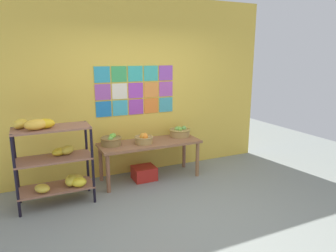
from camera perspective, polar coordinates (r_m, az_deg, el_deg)
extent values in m
plane|color=gray|center=(3.97, 4.07, -17.30)|extent=(9.79, 9.79, 0.00)
cube|color=gold|center=(5.22, -6.02, 7.12)|extent=(4.88, 0.06, 2.95)
cube|color=teal|center=(5.01, -12.14, 9.31)|extent=(0.25, 0.01, 0.25)
cube|color=#3AA759|center=(5.08, -9.06, 9.48)|extent=(0.25, 0.01, 0.25)
cube|color=#36B3A7|center=(5.17, -6.08, 9.62)|extent=(0.25, 0.01, 0.25)
cube|color=#3BB4A3|center=(5.26, -3.19, 9.74)|extent=(0.25, 0.01, 0.25)
cube|color=purple|center=(5.37, -0.41, 9.82)|extent=(0.25, 0.01, 0.25)
cube|color=#9E4FA7|center=(5.04, -11.99, 6.18)|extent=(0.25, 0.01, 0.25)
cube|color=#EEE6CB|center=(5.11, -8.95, 6.39)|extent=(0.25, 0.01, 0.25)
cube|color=purple|center=(5.19, -6.00, 6.58)|extent=(0.25, 0.01, 0.25)
cube|color=orange|center=(5.28, -3.15, 6.74)|extent=(0.25, 0.01, 0.25)
cube|color=#AF51AD|center=(5.39, -0.41, 6.89)|extent=(0.25, 0.01, 0.25)
cube|color=#1F76BB|center=(5.08, -11.84, 3.08)|extent=(0.25, 0.01, 0.25)
cube|color=#3CAABE|center=(5.14, -8.84, 3.33)|extent=(0.25, 0.01, 0.25)
cube|color=purple|center=(5.23, -5.93, 3.57)|extent=(0.25, 0.01, 0.25)
cube|color=orange|center=(5.32, -3.11, 3.78)|extent=(0.25, 0.01, 0.25)
cube|color=teal|center=(5.43, -0.40, 3.99)|extent=(0.25, 0.01, 0.25)
cylinder|color=black|center=(4.27, -26.40, -8.47)|extent=(0.04, 0.04, 1.08)
cylinder|color=black|center=(4.33, -13.76, -7.16)|extent=(0.04, 0.04, 1.08)
cylinder|color=black|center=(4.66, -26.33, -6.72)|extent=(0.04, 0.04, 1.08)
cylinder|color=black|center=(4.71, -14.77, -5.55)|extent=(0.04, 0.04, 1.08)
cube|color=#93614B|center=(4.58, -19.97, -10.67)|extent=(0.98, 0.45, 0.03)
ellipsoid|color=yellow|center=(4.46, -16.19, -9.96)|extent=(0.24, 0.21, 0.13)
ellipsoid|color=gold|center=(4.53, -17.53, -9.58)|extent=(0.23, 0.29, 0.15)
ellipsoid|color=yellow|center=(4.61, -16.90, -9.28)|extent=(0.27, 0.21, 0.12)
ellipsoid|color=gold|center=(4.45, -22.28, -10.65)|extent=(0.26, 0.28, 0.11)
cube|color=#93614B|center=(4.43, -20.39, -5.68)|extent=(0.98, 0.45, 0.02)
ellipsoid|color=gold|center=(4.50, -18.15, -4.23)|extent=(0.25, 0.25, 0.13)
ellipsoid|color=yellow|center=(4.49, -19.51, -4.50)|extent=(0.27, 0.25, 0.10)
cube|color=#93614B|center=(4.32, -20.82, -0.39)|extent=(0.98, 0.45, 0.02)
ellipsoid|color=gold|center=(4.39, -25.68, 0.37)|extent=(0.26, 0.30, 0.12)
ellipsoid|color=yellow|center=(4.27, -22.00, 0.42)|extent=(0.28, 0.18, 0.13)
ellipsoid|color=yellow|center=(4.23, -23.26, 0.25)|extent=(0.33, 0.25, 0.14)
cube|color=brown|center=(5.01, -3.40, -3.18)|extent=(1.64, 0.60, 0.04)
cylinder|color=brown|center=(4.68, -11.04, -8.67)|extent=(0.06, 0.06, 0.59)
cylinder|color=#8D603C|center=(5.22, 5.47, -6.18)|extent=(0.06, 0.06, 0.59)
cylinder|color=#8E583C|center=(5.12, -12.37, -6.82)|extent=(0.06, 0.06, 0.59)
cylinder|color=brown|center=(5.61, 2.99, -4.74)|extent=(0.06, 0.06, 0.59)
cylinder|color=#A68447|center=(4.90, -4.50, -2.65)|extent=(0.28, 0.28, 0.11)
torus|color=#AA8B4A|center=(4.89, -4.51, -2.04)|extent=(0.30, 0.30, 0.02)
sphere|color=orange|center=(4.85, -4.72, -1.90)|extent=(0.10, 0.10, 0.10)
sphere|color=orange|center=(4.83, -4.23, -2.03)|extent=(0.09, 0.09, 0.09)
sphere|color=orange|center=(4.95, -4.28, -1.73)|extent=(0.08, 0.08, 0.08)
sphere|color=orange|center=(4.87, -4.29, -1.96)|extent=(0.08, 0.08, 0.08)
cylinder|color=olive|center=(4.88, -10.50, -2.87)|extent=(0.31, 0.31, 0.12)
torus|color=olive|center=(4.86, -10.53, -2.20)|extent=(0.34, 0.34, 0.02)
sphere|color=#6FC134|center=(4.88, -10.33, -2.04)|extent=(0.07, 0.07, 0.07)
sphere|color=#78BD3E|center=(4.93, -10.08, -1.77)|extent=(0.08, 0.08, 0.08)
sphere|color=#7ABF4C|center=(4.78, -10.63, -2.34)|extent=(0.07, 0.07, 0.07)
sphere|color=#6BC23C|center=(4.92, -10.36, -1.88)|extent=(0.08, 0.08, 0.08)
cylinder|color=#A88648|center=(5.33, 2.19, -1.29)|extent=(0.34, 0.34, 0.12)
torus|color=#A78D43|center=(5.32, 2.19, -0.67)|extent=(0.37, 0.37, 0.03)
sphere|color=#6EB941|center=(5.28, 2.16, -0.54)|extent=(0.08, 0.08, 0.08)
sphere|color=#74B14B|center=(5.35, 2.97, -0.44)|extent=(0.09, 0.09, 0.09)
sphere|color=#7BB335|center=(5.31, 1.83, -0.51)|extent=(0.09, 0.09, 0.09)
sphere|color=#78AC39|center=(5.27, 2.27, -0.70)|extent=(0.07, 0.07, 0.07)
sphere|color=#7AAE45|center=(5.30, 1.65, -0.56)|extent=(0.09, 0.09, 0.09)
cube|color=#B3231B|center=(5.13, -4.45, -8.69)|extent=(0.36, 0.33, 0.22)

